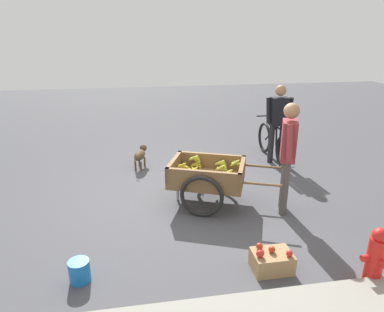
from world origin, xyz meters
name	(u,v)px	position (x,y,z in m)	size (l,w,h in m)	color
ground_plane	(182,199)	(0.00, 0.00, 0.00)	(24.00, 24.00, 0.00)	#47474C
fruit_cart	(207,177)	(-0.36, 0.20, 0.44)	(1.81, 1.32, 0.72)	brown
vendor_person	(288,149)	(-1.42, 0.63, 0.98)	(0.31, 0.55, 1.63)	#4C4742
bicycle	(273,143)	(-2.11, -1.49, 0.35)	(0.46, 1.66, 0.85)	black
cyclist_person	(279,117)	(-2.12, -1.34, 0.94)	(0.52, 0.21, 1.57)	black
dog	(140,154)	(0.62, -1.49, 0.27)	(0.31, 0.65, 0.40)	#4C3823
fire_hydrant	(376,257)	(-1.70, 2.31, 0.33)	(0.25, 0.25, 0.67)	red
plastic_bucket	(80,271)	(1.36, 1.75, 0.12)	(0.23, 0.23, 0.25)	#1966B2
apple_crate	(272,261)	(-0.74, 1.91, 0.12)	(0.44, 0.32, 0.31)	#99754C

